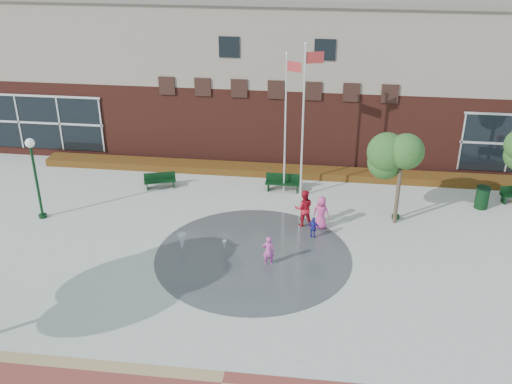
# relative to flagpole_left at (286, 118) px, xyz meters

# --- Properties ---
(ground) EXTENTS (120.00, 120.00, 0.00)m
(ground) POSITION_rel_flagpole_left_xyz_m (-0.80, -9.49, -4.06)
(ground) COLOR #666056
(ground) RESTS_ON ground
(plaza_concrete) EXTENTS (46.00, 18.00, 0.01)m
(plaza_concrete) POSITION_rel_flagpole_left_xyz_m (-0.80, -5.49, -4.06)
(plaza_concrete) COLOR #A8A8A0
(plaza_concrete) RESTS_ON ground
(splash_pad) EXTENTS (8.40, 8.40, 0.01)m
(splash_pad) POSITION_rel_flagpole_left_xyz_m (-0.80, -6.49, -4.06)
(splash_pad) COLOR #383A3D
(splash_pad) RESTS_ON ground
(library_building) EXTENTS (44.40, 10.40, 9.20)m
(library_building) POSITION_rel_flagpole_left_xyz_m (-0.80, 7.99, 0.58)
(library_building) COLOR #58241C
(library_building) RESTS_ON ground
(flower_bed) EXTENTS (26.00, 1.20, 0.40)m
(flower_bed) POSITION_rel_flagpole_left_xyz_m (-0.80, 2.11, -4.06)
(flower_bed) COLOR maroon
(flower_bed) RESTS_ON ground
(flagpole_left) EXTENTS (0.79, 0.41, 7.30)m
(flagpole_left) POSITION_rel_flagpole_left_xyz_m (0.00, 0.00, 0.00)
(flagpole_left) COLOR white
(flagpole_left) RESTS_ON ground
(flagpole_right) EXTENTS (0.94, 0.35, 7.88)m
(flagpole_right) POSITION_rel_flagpole_left_xyz_m (0.90, -0.39, 0.34)
(flagpole_right) COLOR white
(flagpole_right) RESTS_ON ground
(lamp_left) EXTENTS (0.43, 0.43, 4.06)m
(lamp_left) POSITION_rel_flagpole_left_xyz_m (-11.28, -4.30, -1.54)
(lamp_left) COLOR black
(lamp_left) RESTS_ON ground
(lamp_right) EXTENTS (0.42, 0.42, 3.93)m
(lamp_right) POSITION_rel_flagpole_left_xyz_m (5.53, -2.24, -1.62)
(lamp_right) COLOR black
(lamp_right) RESTS_ON ground
(bench_left) EXTENTS (1.71, 0.94, 0.83)m
(bench_left) POSITION_rel_flagpole_left_xyz_m (-6.55, -0.41, -3.79)
(bench_left) COLOR black
(bench_left) RESTS_ON ground
(bench_mid) EXTENTS (1.83, 0.54, 0.92)m
(bench_mid) POSITION_rel_flagpole_left_xyz_m (-0.10, 0.07, -3.77)
(bench_mid) COLOR black
(bench_mid) RESTS_ON ground
(trash_can) EXTENTS (0.69, 0.69, 1.13)m
(trash_can) POSITION_rel_flagpole_left_xyz_m (9.80, -0.61, -3.49)
(trash_can) COLOR black
(trash_can) RESTS_ON ground
(tree_mid) EXTENTS (2.70, 2.70, 4.55)m
(tree_mid) POSITION_rel_flagpole_left_xyz_m (5.45, -2.66, -0.75)
(tree_mid) COLOR #423326
(tree_mid) RESTS_ON ground
(water_jet_a) EXTENTS (0.41, 0.41, 0.79)m
(water_jet_a) POSITION_rel_flagpole_left_xyz_m (-3.91, -6.39, -4.06)
(water_jet_a) COLOR white
(water_jet_a) RESTS_ON ground
(water_jet_b) EXTENTS (0.19, 0.19, 0.44)m
(water_jet_b) POSITION_rel_flagpole_left_xyz_m (-2.11, -6.12, -4.06)
(water_jet_b) COLOR white
(water_jet_b) RESTS_ON ground
(child_splash) EXTENTS (0.52, 0.37, 1.35)m
(child_splash) POSITION_rel_flagpole_left_xyz_m (-0.08, -7.03, -3.39)
(child_splash) COLOR #C946A4
(child_splash) RESTS_ON ground
(adult_red) EXTENTS (0.99, 0.84, 1.82)m
(adult_red) POSITION_rel_flagpole_left_xyz_m (1.17, -3.50, -3.15)
(adult_red) COLOR red
(adult_red) RESTS_ON ground
(adult_pink) EXTENTS (0.89, 0.71, 1.60)m
(adult_pink) POSITION_rel_flagpole_left_xyz_m (1.99, -3.63, -3.26)
(adult_pink) COLOR #D13E87
(adult_pink) RESTS_ON ground
(child_blue) EXTENTS (0.65, 0.36, 1.05)m
(child_blue) POSITION_rel_flagpole_left_xyz_m (1.68, -4.60, -3.54)
(child_blue) COLOR #2A2C9D
(child_blue) RESTS_ON ground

